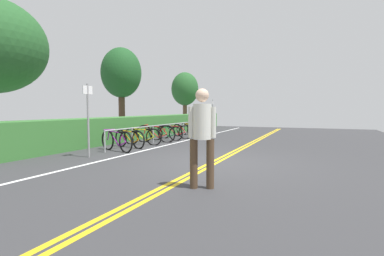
% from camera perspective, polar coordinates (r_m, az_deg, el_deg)
% --- Properties ---
extents(ground_plane, '(32.04, 12.44, 0.05)m').
position_cam_1_polar(ground_plane, '(7.95, 4.46, -6.77)').
color(ground_plane, '#353538').
extents(centre_line_yellow_inner, '(28.84, 0.10, 0.00)m').
position_cam_1_polar(centre_line_yellow_inner, '(7.92, 5.01, -6.62)').
color(centre_line_yellow_inner, gold).
rests_on(centre_line_yellow_inner, ground_plane).
extents(centre_line_yellow_outer, '(28.84, 0.10, 0.00)m').
position_cam_1_polar(centre_line_yellow_outer, '(7.97, 3.91, -6.55)').
color(centre_line_yellow_outer, gold).
rests_on(centre_line_yellow_outer, ground_plane).
extents(bike_lane_stripe_white, '(28.84, 0.12, 0.00)m').
position_cam_1_polar(bike_lane_stripe_white, '(9.29, -12.99, -5.17)').
color(bike_lane_stripe_white, white).
rests_on(bike_lane_stripe_white, ground_plane).
extents(bike_rack, '(9.27, 0.05, 0.73)m').
position_cam_1_polar(bike_rack, '(13.86, -4.31, 0.14)').
color(bike_rack, '#9EA0A5').
rests_on(bike_rack, ground_plane).
extents(bicycle_0, '(0.67, 1.71, 0.75)m').
position_cam_1_polar(bicycle_0, '(10.27, -14.41, -2.39)').
color(bicycle_0, black).
rests_on(bicycle_0, ground_plane).
extents(bicycle_1, '(0.60, 1.63, 0.70)m').
position_cam_1_polar(bicycle_1, '(11.10, -12.00, -2.03)').
color(bicycle_1, black).
rests_on(bicycle_1, ground_plane).
extents(bicycle_2, '(0.46, 1.70, 0.71)m').
position_cam_1_polar(bicycle_2, '(11.85, -9.57, -1.61)').
color(bicycle_2, black).
rests_on(bicycle_2, ground_plane).
extents(bicycle_3, '(0.54, 1.75, 0.78)m').
position_cam_1_polar(bicycle_3, '(12.68, -7.09, -1.09)').
color(bicycle_3, black).
rests_on(bicycle_3, ground_plane).
extents(bicycle_4, '(0.46, 1.64, 0.69)m').
position_cam_1_polar(bicycle_4, '(13.40, -5.09, -1.01)').
color(bicycle_4, black).
rests_on(bicycle_4, ground_plane).
extents(bicycle_5, '(0.49, 1.74, 0.70)m').
position_cam_1_polar(bicycle_5, '(14.21, -3.37, -0.71)').
color(bicycle_5, black).
rests_on(bicycle_5, ground_plane).
extents(bicycle_6, '(0.67, 1.64, 0.69)m').
position_cam_1_polar(bicycle_6, '(15.08, -1.42, -0.46)').
color(bicycle_6, black).
rests_on(bicycle_6, ground_plane).
extents(bicycle_7, '(0.46, 1.74, 0.70)m').
position_cam_1_polar(bicycle_7, '(15.91, 0.02, -0.23)').
color(bicycle_7, black).
rests_on(bicycle_7, ground_plane).
extents(bicycle_8, '(0.46, 1.75, 0.72)m').
position_cam_1_polar(bicycle_8, '(16.71, 1.20, -0.01)').
color(bicycle_8, black).
rests_on(bicycle_8, ground_plane).
extents(bicycle_9, '(0.46, 1.73, 0.77)m').
position_cam_1_polar(bicycle_9, '(17.65, 1.73, 0.26)').
color(bicycle_9, black).
rests_on(bicycle_9, ground_plane).
extents(pedestrian, '(0.32, 0.47, 1.78)m').
position_cam_1_polar(pedestrian, '(5.22, 1.96, -0.55)').
color(pedestrian, '#4C3826').
rests_on(pedestrian, ground_plane).
extents(sign_post_near, '(0.36, 0.06, 2.15)m').
position_cam_1_polar(sign_post_near, '(9.11, -19.47, 2.74)').
color(sign_post_near, gray).
rests_on(sign_post_near, ground_plane).
extents(sign_post_far, '(0.36, 0.10, 2.02)m').
position_cam_1_polar(sign_post_far, '(19.00, 4.02, 3.12)').
color(sign_post_far, gray).
rests_on(sign_post_far, ground_plane).
extents(hedge_backdrop, '(18.22, 1.17, 1.06)m').
position_cam_1_polar(hedge_backdrop, '(16.04, -7.50, 0.49)').
color(hedge_backdrop, '#387533').
rests_on(hedge_backdrop, ground_plane).
extents(tree_mid, '(2.21, 2.21, 4.79)m').
position_cam_1_polar(tree_mid, '(16.98, -13.53, 10.21)').
color(tree_mid, '#473323').
rests_on(tree_mid, ground_plane).
extents(tree_far_right, '(2.14, 2.14, 4.32)m').
position_cam_1_polar(tree_far_right, '(23.56, -1.39, 7.49)').
color(tree_far_right, brown).
rests_on(tree_far_right, ground_plane).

